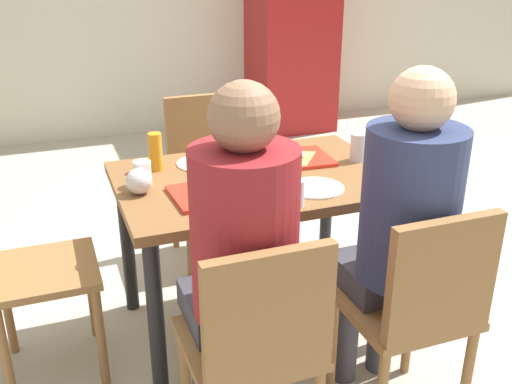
% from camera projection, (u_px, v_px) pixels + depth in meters
% --- Properties ---
extents(ground_plane, '(10.00, 10.00, 0.02)m').
position_uv_depth(ground_plane, '(256.00, 325.00, 2.72)').
color(ground_plane, '#B2AD9E').
extents(main_table, '(1.13, 0.78, 0.73)m').
position_uv_depth(main_table, '(256.00, 198.00, 2.47)').
color(main_table, brown).
rests_on(main_table, ground_plane).
extents(chair_near_left, '(0.40, 0.40, 0.87)m').
position_uv_depth(chair_near_left, '(257.00, 343.00, 1.76)').
color(chair_near_left, olive).
rests_on(chair_near_left, ground_plane).
extents(chair_near_right, '(0.40, 0.40, 0.87)m').
position_uv_depth(chair_near_right, '(419.00, 305.00, 1.94)').
color(chair_near_right, olive).
rests_on(chair_near_right, ground_plane).
extents(chair_far_side, '(0.40, 0.40, 0.87)m').
position_uv_depth(chair_far_side, '(206.00, 164.00, 3.18)').
color(chair_far_side, olive).
rests_on(chair_far_side, ground_plane).
extents(chair_left_end, '(0.40, 0.40, 0.87)m').
position_uv_depth(chair_left_end, '(18.00, 261.00, 2.21)').
color(chair_left_end, olive).
rests_on(chair_left_end, ground_plane).
extents(person_in_red, '(0.32, 0.42, 1.28)m').
position_uv_depth(person_in_red, '(241.00, 249.00, 1.78)').
color(person_in_red, '#383842').
rests_on(person_in_red, ground_plane).
extents(person_in_brown_jacket, '(0.32, 0.42, 1.28)m').
position_uv_depth(person_in_brown_jacket, '(402.00, 220.00, 1.96)').
color(person_in_brown_jacket, '#383842').
rests_on(person_in_brown_jacket, ground_plane).
extents(tray_red_near, '(0.37, 0.28, 0.02)m').
position_uv_depth(tray_red_near, '(220.00, 193.00, 2.25)').
color(tray_red_near, red).
rests_on(tray_red_near, main_table).
extents(tray_red_far, '(0.38, 0.28, 0.02)m').
position_uv_depth(tray_red_far, '(289.00, 159.00, 2.59)').
color(tray_red_far, red).
rests_on(tray_red_far, main_table).
extents(paper_plate_center, '(0.22, 0.22, 0.01)m').
position_uv_depth(paper_plate_center, '(202.00, 163.00, 2.56)').
color(paper_plate_center, white).
rests_on(paper_plate_center, main_table).
extents(paper_plate_near_edge, '(0.22, 0.22, 0.01)m').
position_uv_depth(paper_plate_near_edge, '(316.00, 188.00, 2.30)').
color(paper_plate_near_edge, white).
rests_on(paper_plate_near_edge, main_table).
extents(pizza_slice_a, '(0.25, 0.24, 0.02)m').
position_uv_depth(pizza_slice_a, '(211.00, 187.00, 2.25)').
color(pizza_slice_a, '#C68C47').
rests_on(pizza_slice_a, tray_red_near).
extents(pizza_slice_b, '(0.25, 0.22, 0.02)m').
position_uv_depth(pizza_slice_b, '(289.00, 156.00, 2.58)').
color(pizza_slice_b, '#C68C47').
rests_on(pizza_slice_b, tray_red_far).
extents(plastic_cup_a, '(0.07, 0.07, 0.10)m').
position_uv_depth(plastic_cup_a, '(225.00, 142.00, 2.69)').
color(plastic_cup_a, white).
rests_on(plastic_cup_a, main_table).
extents(plastic_cup_b, '(0.07, 0.07, 0.10)m').
position_uv_depth(plastic_cup_b, '(295.00, 193.00, 2.13)').
color(plastic_cup_b, white).
rests_on(plastic_cup_b, main_table).
extents(plastic_cup_c, '(0.07, 0.07, 0.10)m').
position_uv_depth(plastic_cup_c, '(143.00, 173.00, 2.31)').
color(plastic_cup_c, white).
rests_on(plastic_cup_c, main_table).
extents(soda_can, '(0.07, 0.07, 0.12)m').
position_uv_depth(soda_can, '(358.00, 147.00, 2.58)').
color(soda_can, '#B7BCC6').
rests_on(soda_can, main_table).
extents(condiment_bottle, '(0.06, 0.06, 0.16)m').
position_uv_depth(condiment_bottle, '(156.00, 152.00, 2.46)').
color(condiment_bottle, orange).
rests_on(condiment_bottle, main_table).
extents(foil_bundle, '(0.10, 0.10, 0.10)m').
position_uv_depth(foil_bundle, '(139.00, 181.00, 2.24)').
color(foil_bundle, silver).
rests_on(foil_bundle, main_table).
extents(drink_fridge, '(0.70, 0.60, 1.90)m').
position_uv_depth(drink_fridge, '(292.00, 24.00, 5.25)').
color(drink_fridge, maroon).
rests_on(drink_fridge, ground_plane).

